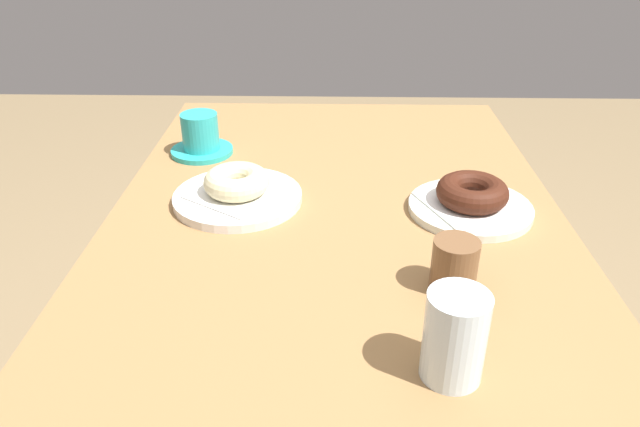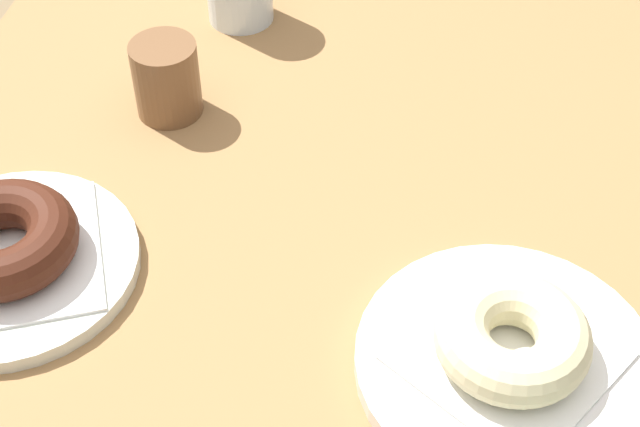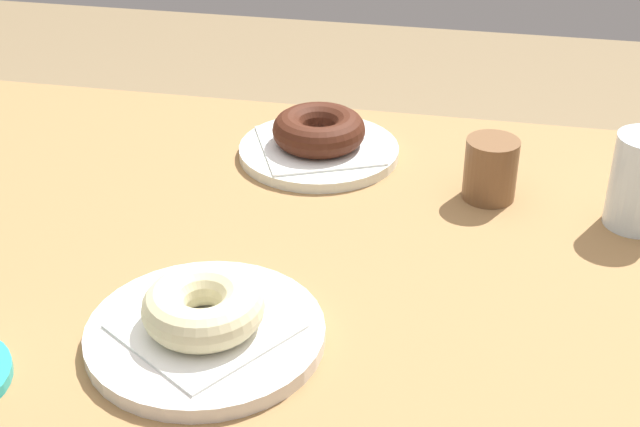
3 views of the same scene
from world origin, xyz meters
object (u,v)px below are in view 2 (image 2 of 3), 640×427
(donut_chocolate_ring, at_px, (2,239))
(plate_sugar_ring, at_px, (506,363))
(plate_chocolate_ring, at_px, (11,264))
(donut_sugar_ring, at_px, (512,337))
(sugar_jar, at_px, (166,79))

(donut_chocolate_ring, height_order, plate_sugar_ring, donut_chocolate_ring)
(plate_chocolate_ring, bearing_deg, donut_sugar_ring, 86.08)
(plate_chocolate_ring, height_order, plate_sugar_ring, plate_sugar_ring)
(donut_chocolate_ring, bearing_deg, plate_chocolate_ring, 0.00)
(donut_chocolate_ring, distance_m, donut_sugar_ring, 0.38)
(plate_chocolate_ring, xyz_separation_m, donut_sugar_ring, (0.03, 0.38, 0.03))
(plate_chocolate_ring, xyz_separation_m, plate_sugar_ring, (0.03, 0.38, 0.00))
(donut_chocolate_ring, relative_size, sugar_jar, 1.60)
(donut_sugar_ring, bearing_deg, donut_chocolate_ring, -93.92)
(donut_chocolate_ring, bearing_deg, sugar_jar, 162.86)
(plate_sugar_ring, distance_m, sugar_jar, 0.39)
(plate_sugar_ring, bearing_deg, sugar_jar, -126.85)
(donut_chocolate_ring, xyz_separation_m, plate_sugar_ring, (0.03, 0.38, -0.03))
(donut_chocolate_ring, distance_m, sugar_jar, 0.22)
(plate_sugar_ring, bearing_deg, donut_sugar_ring, 180.00)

